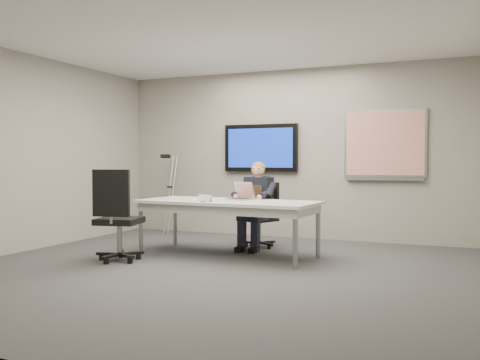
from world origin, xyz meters
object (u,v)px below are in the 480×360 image
at_px(conference_table, 228,207).
at_px(seated_person, 255,214).
at_px(office_chair_far, 261,227).
at_px(office_chair_near, 118,233).
at_px(laptop, 242,195).

relative_size(conference_table, seated_person, 1.95).
bearing_deg(seated_person, office_chair_far, 93.01).
bearing_deg(seated_person, conference_table, -94.18).
bearing_deg(office_chair_far, office_chair_near, -99.98).
relative_size(seated_person, laptop, 2.92).
xyz_separation_m(seated_person, laptop, (-0.02, -0.41, 0.30)).
bearing_deg(office_chair_near, seated_person, -141.25).
bearing_deg(laptop, office_chair_far, 109.17).
xyz_separation_m(office_chair_near, seated_person, (1.23, 1.58, 0.14)).
relative_size(office_chair_far, laptop, 2.22).
distance_m(seated_person, laptop, 0.51).
height_order(office_chair_near, seated_person, seated_person).
relative_size(conference_table, laptop, 5.70).
distance_m(office_chair_near, laptop, 1.74).
bearing_deg(conference_table, laptop, 66.38).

